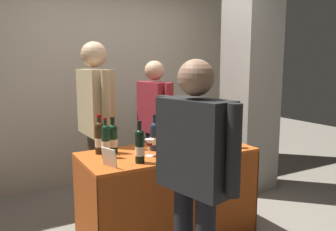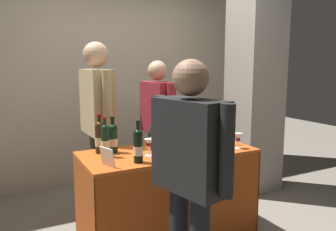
# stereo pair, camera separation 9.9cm
# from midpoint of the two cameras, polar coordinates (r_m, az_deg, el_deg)

# --- Properties ---
(back_partition) EXTENTS (5.29, 0.12, 2.99)m
(back_partition) POSITION_cam_midpoint_polar(r_m,az_deg,el_deg) (4.41, -10.02, 8.48)
(back_partition) COLOR #B2A893
(back_partition) RESTS_ON ground_plane
(concrete_pillar) EXTENTS (0.51, 0.51, 3.02)m
(concrete_pillar) POSITION_cam_midpoint_polar(r_m,az_deg,el_deg) (4.12, 15.23, 8.48)
(concrete_pillar) COLOR gray
(concrete_pillar) RESTS_ON ground_plane
(tasting_table) EXTENTS (1.45, 0.66, 0.78)m
(tasting_table) POSITION_cam_midpoint_polar(r_m,az_deg,el_deg) (2.95, 0.98, -10.71)
(tasting_table) COLOR #B74C19
(tasting_table) RESTS_ON ground_plane
(featured_wine_bottle) EXTENTS (0.08, 0.08, 0.31)m
(featured_wine_bottle) POSITION_cam_midpoint_polar(r_m,az_deg,el_deg) (2.86, -1.26, -3.43)
(featured_wine_bottle) COLOR #192333
(featured_wine_bottle) RESTS_ON tasting_table
(display_bottle_0) EXTENTS (0.08, 0.08, 0.35)m
(display_bottle_0) POSITION_cam_midpoint_polar(r_m,az_deg,el_deg) (3.01, 6.48, -2.41)
(display_bottle_0) COLOR black
(display_bottle_0) RESTS_ON tasting_table
(display_bottle_1) EXTENTS (0.07, 0.07, 0.35)m
(display_bottle_1) POSITION_cam_midpoint_polar(r_m,az_deg,el_deg) (2.57, -0.25, -4.27)
(display_bottle_1) COLOR black
(display_bottle_1) RESTS_ON tasting_table
(display_bottle_2) EXTENTS (0.07, 0.07, 0.34)m
(display_bottle_2) POSITION_cam_midpoint_polar(r_m,az_deg,el_deg) (3.03, 2.35, -2.19)
(display_bottle_2) COLOR black
(display_bottle_2) RESTS_ON tasting_table
(display_bottle_3) EXTENTS (0.07, 0.07, 0.34)m
(display_bottle_3) POSITION_cam_midpoint_polar(r_m,az_deg,el_deg) (2.77, 2.00, -3.37)
(display_bottle_3) COLOR #192333
(display_bottle_3) RESTS_ON tasting_table
(display_bottle_4) EXTENTS (0.07, 0.07, 0.32)m
(display_bottle_4) POSITION_cam_midpoint_polar(r_m,az_deg,el_deg) (2.51, -3.92, -5.05)
(display_bottle_4) COLOR black
(display_bottle_4) RESTS_ON tasting_table
(display_bottle_5) EXTENTS (0.07, 0.07, 0.32)m
(display_bottle_5) POSITION_cam_midpoint_polar(r_m,az_deg,el_deg) (2.69, -9.50, -4.11)
(display_bottle_5) COLOR black
(display_bottle_5) RESTS_ON tasting_table
(display_bottle_6) EXTENTS (0.08, 0.08, 0.30)m
(display_bottle_6) POSITION_cam_midpoint_polar(r_m,az_deg,el_deg) (2.81, -8.27, -3.68)
(display_bottle_6) COLOR black
(display_bottle_6) RESTS_ON tasting_table
(display_bottle_7) EXTENTS (0.08, 0.08, 0.32)m
(display_bottle_7) POSITION_cam_midpoint_polar(r_m,az_deg,el_deg) (2.81, -10.45, -3.50)
(display_bottle_7) COLOR #38230F
(display_bottle_7) RESTS_ON tasting_table
(display_bottle_8) EXTENTS (0.07, 0.07, 0.31)m
(display_bottle_8) POSITION_cam_midpoint_polar(r_m,az_deg,el_deg) (2.91, 3.38, -3.19)
(display_bottle_8) COLOR #38230F
(display_bottle_8) RESTS_ON tasting_table
(wine_glass_near_vendor) EXTENTS (0.08, 0.08, 0.14)m
(wine_glass_near_vendor) POSITION_cam_midpoint_polar(r_m,az_deg,el_deg) (2.69, -2.18, -4.68)
(wine_glass_near_vendor) COLOR silver
(wine_glass_near_vendor) RESTS_ON tasting_table
(wine_glass_mid) EXTENTS (0.07, 0.07, 0.13)m
(wine_glass_mid) POSITION_cam_midpoint_polar(r_m,az_deg,el_deg) (2.99, 12.65, -3.68)
(wine_glass_mid) COLOR silver
(wine_glass_mid) RESTS_ON tasting_table
(flower_vase) EXTENTS (0.10, 0.10, 0.36)m
(flower_vase) POSITION_cam_midpoint_polar(r_m,az_deg,el_deg) (3.13, 9.45, -2.71)
(flower_vase) COLOR slate
(flower_vase) RESTS_ON tasting_table
(brochure_stand) EXTENTS (0.07, 0.15, 0.14)m
(brochure_stand) POSITION_cam_midpoint_polar(r_m,az_deg,el_deg) (2.46, -9.06, -6.92)
(brochure_stand) COLOR silver
(brochure_stand) RESTS_ON tasting_table
(vendor_presenter) EXTENTS (0.27, 0.55, 1.54)m
(vendor_presenter) POSITION_cam_midpoint_polar(r_m,az_deg,el_deg) (3.70, -0.99, -0.54)
(vendor_presenter) COLOR #2D3347
(vendor_presenter) RESTS_ON ground_plane
(vendor_assistant) EXTENTS (0.23, 0.63, 1.71)m
(vendor_assistant) POSITION_cam_midpoint_polar(r_m,az_deg,el_deg) (3.24, -10.90, 0.22)
(vendor_assistant) COLOR #4C4233
(vendor_assistant) RESTS_ON ground_plane
(taster_foreground_right) EXTENTS (0.31, 0.62, 1.54)m
(taster_foreground_right) POSITION_cam_midpoint_polar(r_m,az_deg,el_deg) (2.01, 5.11, -8.31)
(taster_foreground_right) COLOR black
(taster_foreground_right) RESTS_ON ground_plane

